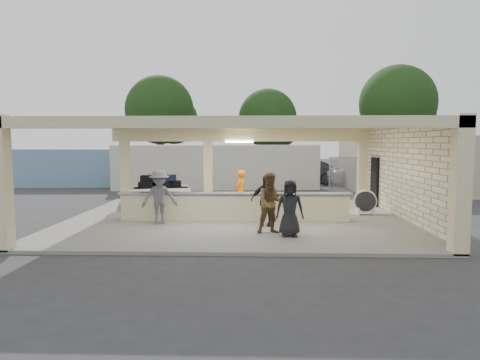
{
  "coord_description": "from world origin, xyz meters",
  "views": [
    {
      "loc": [
        0.67,
        -15.5,
        2.84
      ],
      "look_at": [
        0.14,
        1.0,
        1.4
      ],
      "focal_mm": 32.0,
      "sensor_mm": 36.0,
      "label": 1
    }
  ],
  "objects_px": {
    "car_white_a": "(366,174)",
    "car_dark": "(315,172)",
    "drum_fan": "(365,201)",
    "passenger_b": "(265,201)",
    "container_white": "(216,167)",
    "baggage_counter": "(235,206)",
    "car_white_b": "(449,174)",
    "baggage_handler": "(240,192)",
    "container_blue": "(93,168)",
    "passenger_a": "(271,203)",
    "passenger_c": "(159,197)",
    "passenger_d": "(290,208)",
    "luggage_cart": "(159,190)"
  },
  "relations": [
    {
      "from": "luggage_cart",
      "to": "drum_fan",
      "type": "distance_m",
      "value": 8.27
    },
    {
      "from": "passenger_a",
      "to": "container_blue",
      "type": "bearing_deg",
      "value": 116.23
    },
    {
      "from": "car_white_a",
      "to": "car_dark",
      "type": "relative_size",
      "value": 1.09
    },
    {
      "from": "luggage_cart",
      "to": "car_white_b",
      "type": "distance_m",
      "value": 20.16
    },
    {
      "from": "passenger_b",
      "to": "passenger_a",
      "type": "bearing_deg",
      "value": -72.34
    },
    {
      "from": "passenger_c",
      "to": "car_white_b",
      "type": "relative_size",
      "value": 0.38
    },
    {
      "from": "container_blue",
      "to": "luggage_cart",
      "type": "bearing_deg",
      "value": -60.55
    },
    {
      "from": "car_white_a",
      "to": "container_blue",
      "type": "height_order",
      "value": "container_blue"
    },
    {
      "from": "drum_fan",
      "to": "container_blue",
      "type": "distance_m",
      "value": 18.63
    },
    {
      "from": "drum_fan",
      "to": "car_dark",
      "type": "relative_size",
      "value": 0.21
    },
    {
      "from": "luggage_cart",
      "to": "container_blue",
      "type": "xyz_separation_m",
      "value": [
        -6.6,
        10.18,
        0.33
      ]
    },
    {
      "from": "luggage_cart",
      "to": "baggage_handler",
      "type": "xyz_separation_m",
      "value": [
        3.41,
        -1.06,
        0.06
      ]
    },
    {
      "from": "container_blue",
      "to": "baggage_counter",
      "type": "bearing_deg",
      "value": -55.58
    },
    {
      "from": "baggage_handler",
      "to": "passenger_c",
      "type": "height_order",
      "value": "passenger_c"
    },
    {
      "from": "drum_fan",
      "to": "passenger_d",
      "type": "bearing_deg",
      "value": -117.89
    },
    {
      "from": "luggage_cart",
      "to": "passenger_d",
      "type": "relative_size",
      "value": 1.62
    },
    {
      "from": "car_white_a",
      "to": "luggage_cart",
      "type": "bearing_deg",
      "value": 126.53
    },
    {
      "from": "container_white",
      "to": "baggage_counter",
      "type": "bearing_deg",
      "value": -86.74
    },
    {
      "from": "container_white",
      "to": "container_blue",
      "type": "height_order",
      "value": "container_white"
    },
    {
      "from": "baggage_handler",
      "to": "container_white",
      "type": "height_order",
      "value": "container_white"
    },
    {
      "from": "passenger_d",
      "to": "car_white_b",
      "type": "xyz_separation_m",
      "value": [
        11.84,
        16.11,
        -0.18
      ]
    },
    {
      "from": "passenger_c",
      "to": "passenger_a",
      "type": "bearing_deg",
      "value": -39.8
    },
    {
      "from": "car_white_b",
      "to": "container_white",
      "type": "height_order",
      "value": "container_white"
    },
    {
      "from": "passenger_a",
      "to": "passenger_b",
      "type": "bearing_deg",
      "value": 86.27
    },
    {
      "from": "passenger_b",
      "to": "luggage_cart",
      "type": "bearing_deg",
      "value": 152.23
    },
    {
      "from": "passenger_a",
      "to": "car_dark",
      "type": "bearing_deg",
      "value": 67.26
    },
    {
      "from": "baggage_counter",
      "to": "car_white_b",
      "type": "height_order",
      "value": "car_white_b"
    },
    {
      "from": "drum_fan",
      "to": "car_white_b",
      "type": "bearing_deg",
      "value": 66.5
    },
    {
      "from": "car_white_a",
      "to": "car_dark",
      "type": "bearing_deg",
      "value": 56.01
    },
    {
      "from": "drum_fan",
      "to": "container_blue",
      "type": "xyz_separation_m",
      "value": [
        -14.79,
        11.32,
        0.6
      ]
    },
    {
      "from": "drum_fan",
      "to": "container_white",
      "type": "height_order",
      "value": "container_white"
    },
    {
      "from": "passenger_d",
      "to": "container_white",
      "type": "height_order",
      "value": "container_white"
    },
    {
      "from": "drum_fan",
      "to": "container_blue",
      "type": "bearing_deg",
      "value": 154.29
    },
    {
      "from": "drum_fan",
      "to": "car_dark",
      "type": "xyz_separation_m",
      "value": [
        0.11,
        14.12,
        0.17
      ]
    },
    {
      "from": "passenger_b",
      "to": "car_white_a",
      "type": "xyz_separation_m",
      "value": [
        7.14,
        14.93,
        -0.21
      ]
    },
    {
      "from": "passenger_c",
      "to": "baggage_handler",
      "type": "bearing_deg",
      "value": 20.52
    },
    {
      "from": "baggage_counter",
      "to": "passenger_a",
      "type": "bearing_deg",
      "value": -61.31
    },
    {
      "from": "baggage_handler",
      "to": "baggage_counter",
      "type": "bearing_deg",
      "value": 16.07
    },
    {
      "from": "baggage_counter",
      "to": "car_white_a",
      "type": "xyz_separation_m",
      "value": [
        8.21,
        13.94,
        0.14
      ]
    },
    {
      "from": "passenger_b",
      "to": "container_white",
      "type": "bearing_deg",
      "value": 113.2
    },
    {
      "from": "container_white",
      "to": "car_dark",
      "type": "bearing_deg",
      "value": 25.93
    },
    {
      "from": "baggage_counter",
      "to": "passenger_c",
      "type": "height_order",
      "value": "passenger_c"
    },
    {
      "from": "baggage_handler",
      "to": "passenger_a",
      "type": "distance_m",
      "value": 3.75
    },
    {
      "from": "passenger_b",
      "to": "passenger_c",
      "type": "xyz_separation_m",
      "value": [
        -3.57,
        0.19,
        0.08
      ]
    },
    {
      "from": "passenger_a",
      "to": "passenger_d",
      "type": "distance_m",
      "value": 0.64
    },
    {
      "from": "luggage_cart",
      "to": "car_dark",
      "type": "relative_size",
      "value": 0.58
    },
    {
      "from": "drum_fan",
      "to": "baggage_handler",
      "type": "xyz_separation_m",
      "value": [
        -4.78,
        0.08,
        0.34
      ]
    },
    {
      "from": "car_dark",
      "to": "baggage_handler",
      "type": "bearing_deg",
      "value": -159.46
    },
    {
      "from": "passenger_a",
      "to": "container_white",
      "type": "bearing_deg",
      "value": 91.33
    },
    {
      "from": "passenger_b",
      "to": "car_dark",
      "type": "relative_size",
      "value": 0.36
    }
  ]
}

